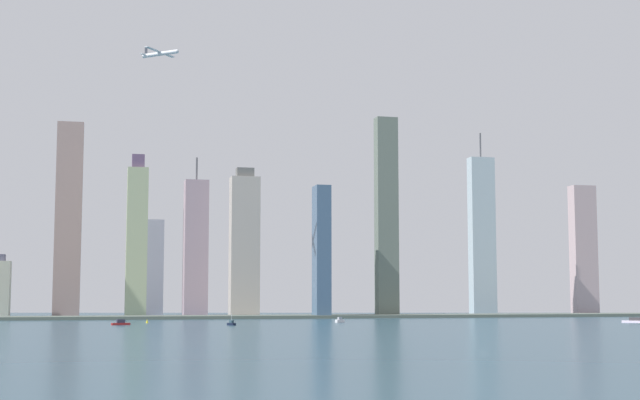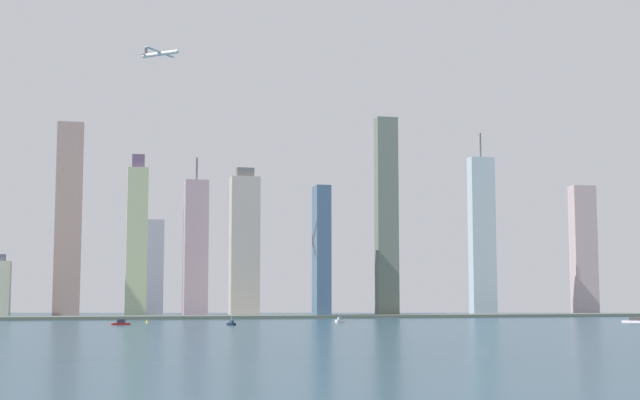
% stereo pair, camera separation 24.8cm
% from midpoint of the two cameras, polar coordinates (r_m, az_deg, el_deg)
% --- Properties ---
extents(ground_plane, '(6000.00, 6000.00, 0.00)m').
position_cam_midpoint_polar(ground_plane, '(343.47, 10.08, -9.07)').
color(ground_plane, '#274453').
extents(waterfront_pier, '(846.16, 44.08, 2.53)m').
position_cam_midpoint_polar(waterfront_pier, '(775.71, -3.38, -7.21)').
color(waterfront_pier, '#525D54').
rests_on(waterfront_pier, ground).
extents(skyscraper_1, '(20.04, 13.59, 87.89)m').
position_cam_midpoint_polar(skyscraper_1, '(858.58, -10.34, -4.14)').
color(skyscraper_1, '#B1B3C6').
rests_on(skyscraper_1, ground).
extents(skyscraper_2, '(24.08, 12.44, 176.97)m').
position_cam_midpoint_polar(skyscraper_2, '(907.23, 9.96, -2.18)').
color(skyscraper_2, '#AFC2CA').
rests_on(skyscraper_2, ground).
extents(skyscraper_3, '(18.00, 14.29, 142.62)m').
position_cam_midpoint_polar(skyscraper_3, '(823.36, -11.26, -2.41)').
color(skyscraper_3, '#ACB88D').
rests_on(skyscraper_3, ground).
extents(skyscraper_5, '(23.60, 15.35, 178.00)m').
position_cam_midpoint_polar(skyscraper_5, '(876.67, -15.28, -1.11)').
color(skyscraper_5, '#A88A83').
rests_on(skyscraper_5, ground).
extents(skyscraper_6, '(25.30, 14.16, 132.36)m').
position_cam_midpoint_polar(skyscraper_6, '(994.87, 15.95, -2.95)').
color(skyscraper_6, '#BFA2A4').
rests_on(skyscraper_6, ground).
extents(skyscraper_7, '(18.96, 12.41, 176.91)m').
position_cam_midpoint_polar(skyscraper_7, '(818.14, 4.11, -1.02)').
color(skyscraper_7, slate).
rests_on(skyscraper_7, ground).
extents(skyscraper_9, '(20.62, 19.80, 140.92)m').
position_cam_midpoint_polar(skyscraper_9, '(820.21, -7.70, -2.98)').
color(skyscraper_9, '#AA8F9A').
rests_on(skyscraper_9, ground).
extents(skyscraper_10, '(12.53, 19.07, 111.68)m').
position_cam_midpoint_polar(skyscraper_10, '(780.30, 0.09, -3.20)').
color(skyscraper_10, '#405C7A').
rests_on(skyscraper_10, ground).
extents(skyscraper_11, '(25.09, 17.28, 129.87)m').
position_cam_midpoint_polar(skyscraper_11, '(804.83, -4.70, -2.79)').
color(skyscraper_11, '#B2A89E').
rests_on(skyscraper_11, ground).
extents(boat_1, '(7.79, 6.34, 3.83)m').
position_cam_midpoint_polar(boat_1, '(658.87, 1.22, -7.45)').
color(boat_1, silver).
rests_on(boat_1, ground).
extents(boat_3, '(12.39, 6.30, 3.66)m').
position_cam_midpoint_polar(boat_3, '(620.56, -12.21, -7.43)').
color(boat_3, '#AD1F1F').
rests_on(boat_3, ground).
extents(boat_4, '(16.01, 14.91, 3.82)m').
position_cam_midpoint_polar(boat_4, '(687.96, 18.86, -7.07)').
color(boat_4, white).
rests_on(boat_4, ground).
extents(boat_5, '(5.19, 7.58, 7.80)m').
position_cam_midpoint_polar(boat_5, '(602.42, -5.50, -7.60)').
color(boat_5, black).
rests_on(boat_5, ground).
extents(channel_buoy_0, '(1.78, 1.78, 2.61)m').
position_cam_midpoint_polar(channel_buoy_0, '(660.00, -10.64, -7.36)').
color(channel_buoy_0, yellow).
rests_on(channel_buoy_0, ground).
extents(airplane, '(29.72, 29.86, 8.24)m').
position_cam_midpoint_polar(airplane, '(757.25, -9.82, 8.91)').
color(airplane, silver).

